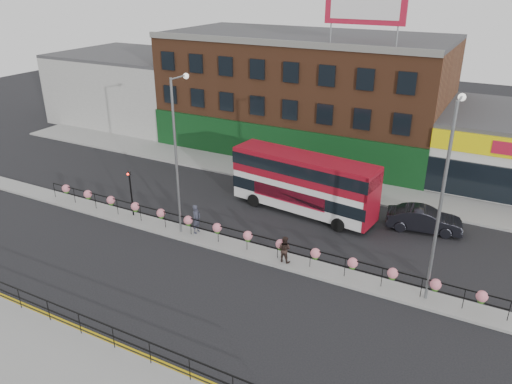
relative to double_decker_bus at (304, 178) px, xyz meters
The scene contains 18 objects.
ground 7.19m from the double_decker_bus, 105.47° to the right, with size 120.00×120.00×0.00m, color black.
south_pavement 18.74m from the double_decker_bus, 95.55° to the right, with size 60.00×4.00×0.15m, color gray.
north_pavement 6.29m from the double_decker_bus, 108.05° to the left, with size 60.00×4.00×0.15m, color gray.
median 7.16m from the double_decker_bus, 105.47° to the right, with size 60.00×1.60×0.15m, color gray.
yellow_line_inner 16.48m from the double_decker_bus, 96.33° to the right, with size 60.00×0.10×0.01m, color gold.
yellow_line_outer 16.66m from the double_decker_bus, 96.26° to the right, with size 60.00×0.10×0.01m, color gold.
brick_building 14.89m from the double_decker_bus, 113.28° to the left, with size 25.00×12.21×10.30m.
warehouse_west 29.36m from the double_decker_bus, 152.58° to the left, with size 15.50×12.00×7.30m.
billboard 13.65m from the double_decker_bus, 85.26° to the left, with size 6.00×0.29×4.40m.
median_railing 6.89m from the double_decker_bus, 105.47° to the right, with size 30.04×0.56×1.23m.
south_railing 17.09m from the double_decker_bus, 102.89° to the right, with size 20.04×0.05×1.12m.
double_decker_bus is the anchor object (origin of this frame).
car 8.13m from the double_decker_bus, ahead, with size 4.88×2.42×1.54m, color black.
pedestrian_a 7.78m from the double_decker_bus, 127.23° to the right, with size 0.46×0.69×1.88m, color #2F303E.
pedestrian_b 7.03m from the double_decker_bus, 75.70° to the right, with size 0.80×0.64×1.58m, color black.
lamp_column_west 9.02m from the double_decker_bus, 131.92° to the right, with size 0.35×1.70×9.69m.
lamp_column_east 11.86m from the double_decker_bus, 33.20° to the right, with size 0.36×1.77×10.06m.
traffic_light_median 11.54m from the double_decker_bus, 148.11° to the right, with size 0.15×0.28×3.65m.
Camera 1 is at (13.54, -22.36, 15.12)m, focal length 35.00 mm.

